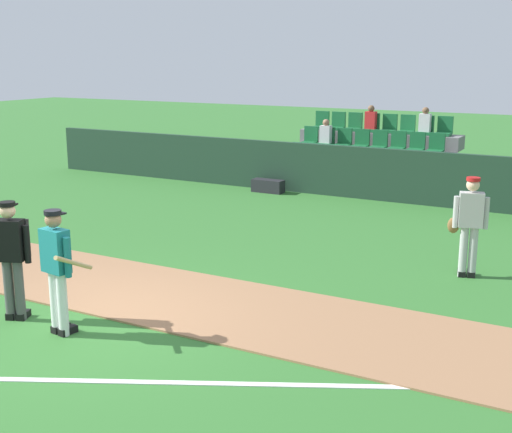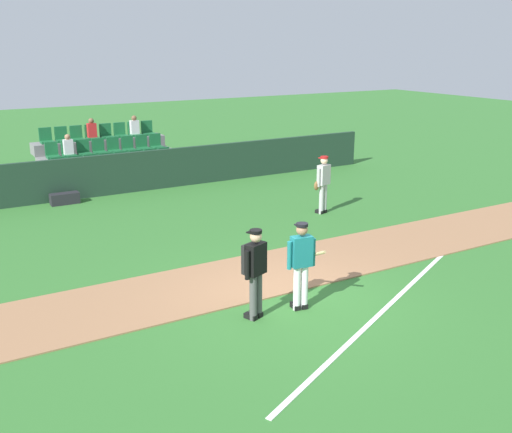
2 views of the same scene
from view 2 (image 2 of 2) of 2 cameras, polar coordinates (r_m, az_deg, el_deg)
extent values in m
plane|color=#33702D|center=(12.13, 3.10, -8.11)|extent=(80.00, 80.00, 0.00)
cube|color=#9E704C|center=(13.30, -0.46, -5.72)|extent=(28.00, 2.42, 0.03)
cube|color=white|center=(13.55, 15.03, -5.93)|extent=(10.81, 5.38, 0.01)
cube|color=#1E3828|center=(20.90, -12.56, 4.08)|extent=(20.00, 0.16, 1.39)
cube|color=slate|center=(22.77, -13.94, 3.59)|extent=(5.00, 2.95, 0.30)
cube|color=slate|center=(21.90, -13.36, 4.06)|extent=(4.90, 0.85, 0.40)
cube|color=#196033|center=(21.29, -18.28, 4.02)|extent=(0.44, 0.40, 0.08)
cube|color=#196033|center=(21.46, -18.46, 4.78)|extent=(0.44, 0.08, 0.50)
cube|color=#196033|center=(21.41, -16.84, 4.21)|extent=(0.44, 0.40, 0.08)
cube|color=#196033|center=(21.57, -17.04, 4.96)|extent=(0.44, 0.08, 0.50)
cube|color=#196033|center=(21.54, -15.42, 4.39)|extent=(0.44, 0.40, 0.08)
cube|color=#196033|center=(21.70, -15.63, 5.14)|extent=(0.44, 0.08, 0.50)
cube|color=#196033|center=(21.68, -14.02, 4.57)|extent=(0.44, 0.40, 0.08)
cube|color=#196033|center=(21.84, -14.23, 5.31)|extent=(0.44, 0.08, 0.50)
cube|color=#196033|center=(21.83, -12.64, 4.75)|extent=(0.44, 0.40, 0.08)
cube|color=#196033|center=(21.99, -12.85, 5.48)|extent=(0.44, 0.08, 0.50)
cube|color=#196033|center=(22.00, -11.27, 4.92)|extent=(0.44, 0.40, 0.08)
cube|color=#196033|center=(22.16, -11.50, 5.64)|extent=(0.44, 0.08, 0.50)
cube|color=#196033|center=(22.18, -9.93, 5.08)|extent=(0.44, 0.40, 0.08)
cube|color=#196033|center=(22.33, -10.16, 5.80)|extent=(0.44, 0.08, 0.50)
cube|color=#196033|center=(22.37, -8.61, 5.24)|extent=(0.44, 0.40, 0.08)
cube|color=#196033|center=(22.52, -8.84, 5.95)|extent=(0.44, 0.08, 0.50)
cube|color=slate|center=(22.62, -14.07, 5.44)|extent=(4.90, 0.85, 0.40)
cube|color=#196033|center=(22.04, -18.85, 5.43)|extent=(0.44, 0.40, 0.08)
cube|color=#196033|center=(22.21, -19.03, 6.15)|extent=(0.44, 0.08, 0.50)
cube|color=#196033|center=(22.15, -17.46, 5.61)|extent=(0.44, 0.40, 0.08)
cube|color=#196033|center=(22.32, -17.65, 6.32)|extent=(0.44, 0.08, 0.50)
cube|color=silver|center=(22.15, -17.56, 6.39)|extent=(0.32, 0.22, 0.52)
sphere|color=#9E7051|center=(22.09, -17.63, 7.28)|extent=(0.20, 0.20, 0.20)
cube|color=#196033|center=(22.27, -16.08, 5.78)|extent=(0.44, 0.40, 0.08)
cube|color=#196033|center=(22.44, -16.27, 6.49)|extent=(0.44, 0.08, 0.50)
cube|color=#196033|center=(22.41, -14.72, 5.94)|extent=(0.44, 0.40, 0.08)
cube|color=#196033|center=(22.58, -14.92, 6.65)|extent=(0.44, 0.08, 0.50)
cube|color=#196033|center=(22.56, -13.37, 6.10)|extent=(0.44, 0.40, 0.08)
cube|color=#196033|center=(22.72, -13.58, 6.80)|extent=(0.44, 0.08, 0.50)
cube|color=#196033|center=(22.72, -12.04, 6.26)|extent=(0.44, 0.40, 0.08)
cube|color=#196033|center=(22.88, -12.26, 6.95)|extent=(0.44, 0.08, 0.50)
cube|color=#196033|center=(22.89, -10.73, 6.41)|extent=(0.44, 0.40, 0.08)
cube|color=#196033|center=(23.06, -10.95, 7.10)|extent=(0.44, 0.08, 0.50)
cube|color=#196033|center=(23.08, -9.44, 6.55)|extent=(0.44, 0.40, 0.08)
cube|color=#196033|center=(23.24, -9.66, 7.24)|extent=(0.44, 0.08, 0.50)
cube|color=slate|center=(23.36, -14.74, 6.73)|extent=(4.90, 0.85, 0.40)
cube|color=#196033|center=(22.79, -19.39, 6.74)|extent=(0.44, 0.40, 0.08)
cube|color=#196033|center=(22.97, -19.56, 7.43)|extent=(0.44, 0.08, 0.50)
cube|color=#196033|center=(22.90, -18.04, 6.91)|extent=(0.44, 0.40, 0.08)
cube|color=#196033|center=(23.08, -18.22, 7.59)|extent=(0.44, 0.08, 0.50)
cube|color=#196033|center=(23.02, -16.70, 7.07)|extent=(0.44, 0.40, 0.08)
cube|color=#196033|center=(23.20, -16.88, 7.75)|extent=(0.44, 0.08, 0.50)
cube|color=#196033|center=(23.15, -15.37, 7.23)|extent=(0.44, 0.40, 0.08)
cube|color=#196033|center=(23.33, -15.56, 7.90)|extent=(0.44, 0.08, 0.50)
cube|color=red|center=(23.16, -15.46, 7.97)|extent=(0.32, 0.22, 0.52)
sphere|color=brown|center=(23.11, -15.53, 8.83)|extent=(0.20, 0.20, 0.20)
cube|color=#196033|center=(23.30, -14.06, 7.38)|extent=(0.44, 0.40, 0.08)
cube|color=#196033|center=(23.47, -14.26, 8.04)|extent=(0.44, 0.08, 0.50)
cube|color=#196033|center=(23.45, -12.77, 7.52)|extent=(0.44, 0.40, 0.08)
cube|color=#196033|center=(23.63, -12.97, 8.18)|extent=(0.44, 0.08, 0.50)
cube|color=#196033|center=(23.62, -11.49, 7.66)|extent=(0.44, 0.40, 0.08)
cube|color=#196033|center=(23.79, -11.70, 8.32)|extent=(0.44, 0.08, 0.50)
cube|color=silver|center=(23.63, -11.57, 8.39)|extent=(0.32, 0.22, 0.52)
sphere|color=brown|center=(23.58, -11.62, 9.23)|extent=(0.20, 0.20, 0.20)
cube|color=#196033|center=(23.80, -10.23, 7.79)|extent=(0.44, 0.40, 0.08)
cube|color=#196033|center=(23.97, -10.44, 8.44)|extent=(0.44, 0.08, 0.50)
cylinder|color=white|center=(11.60, 3.94, -6.88)|extent=(0.14, 0.14, 0.90)
cylinder|color=white|center=(11.67, 4.65, -6.76)|extent=(0.14, 0.14, 0.90)
cube|color=black|center=(11.81, 3.78, -8.56)|extent=(0.16, 0.27, 0.10)
cube|color=black|center=(11.88, 4.48, -8.43)|extent=(0.16, 0.27, 0.10)
cube|color=#197075|center=(11.36, 4.38, -3.34)|extent=(0.43, 0.28, 0.60)
cylinder|color=#197075|center=(11.27, 3.23, -3.75)|extent=(0.09, 0.09, 0.55)
cylinder|color=#197075|center=(11.48, 5.50, -3.42)|extent=(0.09, 0.09, 0.55)
sphere|color=#9E7051|center=(11.22, 4.43, -1.28)|extent=(0.22, 0.22, 0.22)
cylinder|color=black|center=(11.19, 4.44, -0.79)|extent=(0.23, 0.23, 0.06)
cube|color=black|center=(11.28, 4.21, -0.80)|extent=(0.20, 0.15, 0.02)
cylinder|color=tan|center=(11.60, 5.26, -3.73)|extent=(0.18, 0.80, 0.41)
cylinder|color=#4C4C4C|center=(11.17, -0.27, -7.79)|extent=(0.14, 0.14, 0.90)
cylinder|color=#4C4C4C|center=(11.29, 0.24, -7.53)|extent=(0.14, 0.14, 0.90)
cube|color=black|center=(11.38, -0.51, -9.55)|extent=(0.21, 0.29, 0.10)
cube|color=black|center=(11.49, 0.00, -9.28)|extent=(0.21, 0.29, 0.10)
cube|color=black|center=(10.94, -0.01, -4.07)|extent=(0.45, 0.35, 0.60)
cylinder|color=black|center=(10.78, -0.85, -4.69)|extent=(0.09, 0.09, 0.55)
cylinder|color=black|center=(11.15, 0.79, -3.96)|extent=(0.09, 0.09, 0.55)
sphere|color=tan|center=(10.80, -0.02, -1.94)|extent=(0.22, 0.22, 0.22)
cylinder|color=black|center=(10.77, -0.02, -1.43)|extent=(0.23, 0.23, 0.06)
cube|color=black|center=(10.84, -0.43, -1.48)|extent=(0.21, 0.18, 0.02)
cube|color=black|center=(11.02, -0.54, -3.93)|extent=(0.44, 0.23, 0.56)
cylinder|color=#B2B2B2|center=(18.05, 6.29, 1.64)|extent=(0.14, 0.14, 0.90)
cylinder|color=#B2B2B2|center=(18.17, 6.59, 1.74)|extent=(0.14, 0.14, 0.90)
cube|color=black|center=(18.19, 6.10, 0.46)|extent=(0.19, 0.28, 0.10)
cube|color=black|center=(18.31, 6.40, 0.56)|extent=(0.19, 0.28, 0.10)
cube|color=#B2B2B2|center=(17.94, 6.52, 4.01)|extent=(0.45, 0.32, 0.60)
cylinder|color=#B2B2B2|center=(17.75, 6.02, 3.73)|extent=(0.09, 0.09, 0.55)
cylinder|color=#B2B2B2|center=(18.14, 6.99, 3.97)|extent=(0.09, 0.09, 0.55)
sphere|color=beige|center=(17.85, 6.56, 5.35)|extent=(0.22, 0.22, 0.22)
cylinder|color=#B21919|center=(17.83, 6.57, 5.67)|extent=(0.23, 0.23, 0.06)
cube|color=#B21919|center=(17.89, 6.31, 5.62)|extent=(0.21, 0.17, 0.02)
ellipsoid|color=brown|center=(17.82, 5.83, 2.96)|extent=(0.23, 0.17, 0.28)
cube|color=#232328|center=(20.07, -17.87, 1.65)|extent=(0.90, 0.36, 0.36)
camera|label=1|loc=(12.99, 49.54, 5.08)|focal=48.04mm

